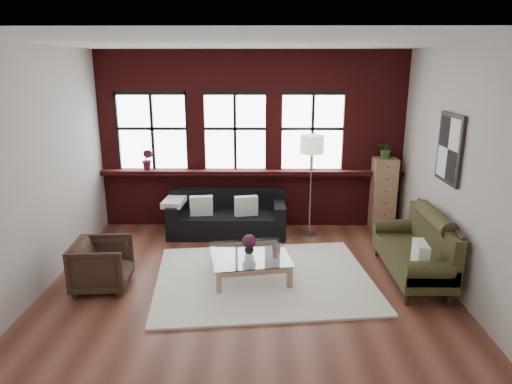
{
  "coord_description": "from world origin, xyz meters",
  "views": [
    {
      "loc": [
        0.17,
        -5.8,
        2.95
      ],
      "look_at": [
        0.1,
        0.6,
        1.15
      ],
      "focal_mm": 32.0,
      "sensor_mm": 36.0,
      "label": 1
    }
  ],
  "objects_px": {
    "coffee_table": "(249,265)",
    "drawer_chest": "(383,194)",
    "vase": "(249,249)",
    "floor_lamp": "(311,183)",
    "dark_sofa": "(227,214)",
    "armchair": "(102,265)",
    "vintage_settee": "(412,247)"
  },
  "relations": [
    {
      "from": "coffee_table",
      "to": "drawer_chest",
      "type": "height_order",
      "value": "drawer_chest"
    },
    {
      "from": "vase",
      "to": "drawer_chest",
      "type": "xyz_separation_m",
      "value": [
        2.39,
        2.01,
        0.24
      ]
    },
    {
      "from": "drawer_chest",
      "to": "floor_lamp",
      "type": "height_order",
      "value": "floor_lamp"
    },
    {
      "from": "drawer_chest",
      "to": "dark_sofa",
      "type": "bearing_deg",
      "value": -173.55
    },
    {
      "from": "vase",
      "to": "armchair",
      "type": "bearing_deg",
      "value": -169.32
    },
    {
      "from": "dark_sofa",
      "to": "vase",
      "type": "relative_size",
      "value": 14.29
    },
    {
      "from": "coffee_table",
      "to": "vase",
      "type": "distance_m",
      "value": 0.25
    },
    {
      "from": "armchair",
      "to": "coffee_table",
      "type": "distance_m",
      "value": 2.02
    },
    {
      "from": "vintage_settee",
      "to": "coffee_table",
      "type": "bearing_deg",
      "value": 179.17
    },
    {
      "from": "vase",
      "to": "drawer_chest",
      "type": "height_order",
      "value": "drawer_chest"
    },
    {
      "from": "armchair",
      "to": "vase",
      "type": "height_order",
      "value": "armchair"
    },
    {
      "from": "dark_sofa",
      "to": "vintage_settee",
      "type": "relative_size",
      "value": 1.15
    },
    {
      "from": "dark_sofa",
      "to": "coffee_table",
      "type": "xyz_separation_m",
      "value": [
        0.44,
        -1.69,
        -0.2
      ]
    },
    {
      "from": "armchair",
      "to": "floor_lamp",
      "type": "xyz_separation_m",
      "value": [
        3.01,
        2.03,
        0.63
      ]
    },
    {
      "from": "coffee_table",
      "to": "vase",
      "type": "xyz_separation_m",
      "value": [
        0.0,
        0.0,
        0.25
      ]
    },
    {
      "from": "dark_sofa",
      "to": "drawer_chest",
      "type": "relative_size",
      "value": 1.55
    },
    {
      "from": "dark_sofa",
      "to": "armchair",
      "type": "height_order",
      "value": "dark_sofa"
    },
    {
      "from": "coffee_table",
      "to": "drawer_chest",
      "type": "distance_m",
      "value": 3.16
    },
    {
      "from": "vintage_settee",
      "to": "vase",
      "type": "relative_size",
      "value": 12.42
    },
    {
      "from": "armchair",
      "to": "coffee_table",
      "type": "relative_size",
      "value": 0.69
    },
    {
      "from": "dark_sofa",
      "to": "drawer_chest",
      "type": "height_order",
      "value": "drawer_chest"
    },
    {
      "from": "coffee_table",
      "to": "armchair",
      "type": "bearing_deg",
      "value": -169.32
    },
    {
      "from": "armchair",
      "to": "floor_lamp",
      "type": "height_order",
      "value": "floor_lamp"
    },
    {
      "from": "dark_sofa",
      "to": "drawer_chest",
      "type": "bearing_deg",
      "value": 6.45
    },
    {
      "from": "floor_lamp",
      "to": "drawer_chest",
      "type": "bearing_deg",
      "value": 14.72
    },
    {
      "from": "coffee_table",
      "to": "floor_lamp",
      "type": "bearing_deg",
      "value": 58.09
    },
    {
      "from": "vintage_settee",
      "to": "vase",
      "type": "bearing_deg",
      "value": 179.17
    },
    {
      "from": "vintage_settee",
      "to": "vase",
      "type": "distance_m",
      "value": 2.29
    },
    {
      "from": "floor_lamp",
      "to": "dark_sofa",
      "type": "bearing_deg",
      "value": 178.51
    },
    {
      "from": "dark_sofa",
      "to": "drawer_chest",
      "type": "distance_m",
      "value": 2.86
    },
    {
      "from": "dark_sofa",
      "to": "armchair",
      "type": "relative_size",
      "value": 2.77
    },
    {
      "from": "vintage_settee",
      "to": "armchair",
      "type": "distance_m",
      "value": 4.29
    }
  ]
}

